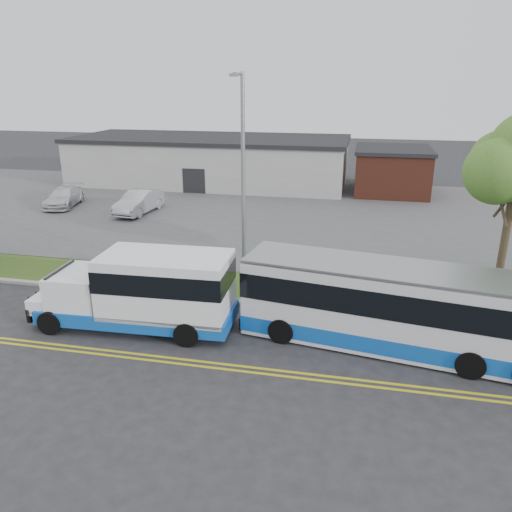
% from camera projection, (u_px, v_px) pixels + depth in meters
% --- Properties ---
extents(ground, '(140.00, 140.00, 0.00)m').
position_uv_depth(ground, '(162.00, 307.00, 21.51)').
color(ground, '#28282B').
rests_on(ground, ground).
extents(lane_line_north, '(70.00, 0.12, 0.01)m').
position_uv_depth(lane_line_north, '(120.00, 352.00, 17.96)').
color(lane_line_north, gold).
rests_on(lane_line_north, ground).
extents(lane_line_south, '(70.00, 0.12, 0.01)m').
position_uv_depth(lane_line_south, '(117.00, 356.00, 17.69)').
color(lane_line_south, gold).
rests_on(lane_line_south, ground).
extents(curb, '(80.00, 0.30, 0.15)m').
position_uv_depth(curb, '(171.00, 296.00, 22.50)').
color(curb, '#9E9B93').
rests_on(curb, ground).
extents(verge, '(80.00, 3.30, 0.10)m').
position_uv_depth(verge, '(185.00, 281.00, 24.17)').
color(verge, '#2B4C19').
rests_on(verge, ground).
extents(parking_lot, '(80.00, 25.00, 0.10)m').
position_uv_depth(parking_lot, '(249.00, 211.00, 37.17)').
color(parking_lot, '#4C4C4F').
rests_on(parking_lot, ground).
extents(commercial_building, '(25.40, 10.40, 4.35)m').
position_uv_depth(commercial_building, '(211.00, 160.00, 46.88)').
color(commercial_building, '#9E9E99').
rests_on(commercial_building, ground).
extents(brick_wing, '(6.30, 7.30, 3.90)m').
position_uv_depth(brick_wing, '(392.00, 171.00, 42.76)').
color(brick_wing, brown).
rests_on(brick_wing, ground).
extents(streetlight_near, '(0.35, 1.53, 9.50)m').
position_uv_depth(streetlight_near, '(243.00, 178.00, 21.70)').
color(streetlight_near, gray).
rests_on(streetlight_near, verge).
extents(shuttle_bus, '(8.09, 2.96, 3.06)m').
position_uv_depth(shuttle_bus, '(147.00, 289.00, 19.29)').
color(shuttle_bus, '#1051B4').
rests_on(shuttle_bus, ground).
extents(transit_bus, '(11.37, 4.23, 3.08)m').
position_uv_depth(transit_bus, '(395.00, 308.00, 17.85)').
color(transit_bus, silver).
rests_on(transit_bus, ground).
extents(parked_car_a, '(2.13, 5.08, 1.63)m').
position_uv_depth(parked_car_a, '(139.00, 202.00, 36.23)').
color(parked_car_a, '#B8B9BF').
rests_on(parked_car_a, parking_lot).
extents(parked_car_b, '(2.94, 5.13, 1.40)m').
position_uv_depth(parked_car_b, '(64.00, 197.00, 38.32)').
color(parked_car_b, silver).
rests_on(parked_car_b, parking_lot).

